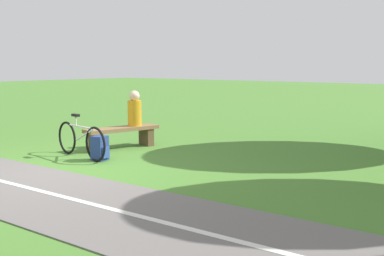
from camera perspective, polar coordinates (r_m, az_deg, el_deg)
ground_plane at (r=8.36m, az=-16.05°, el=-5.04°), size 80.00×80.00×0.00m
paved_path at (r=5.03m, az=3.65°, el=-13.19°), size 3.63×36.06×0.02m
path_centre_line at (r=5.03m, az=3.65°, el=-13.09°), size 1.48×31.97×0.00m
bench at (r=10.25m, az=-8.50°, el=-0.69°), size 1.72×0.79×0.46m
person_seated at (r=10.35m, az=-6.99°, el=2.21°), size 0.36×0.36×0.78m
bicycle at (r=9.36m, az=-13.37°, el=-1.39°), size 0.29×1.72×0.85m
backpack at (r=9.04m, az=-11.10°, el=-2.44°), size 0.30×0.32×0.47m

